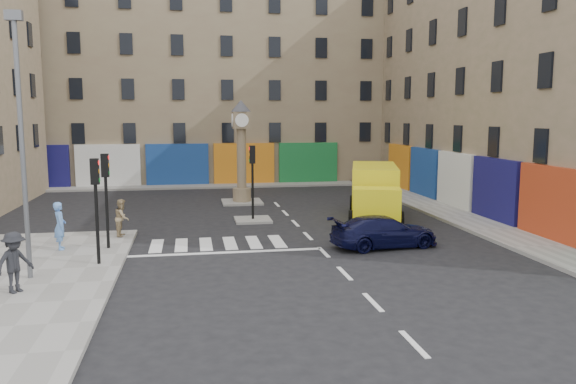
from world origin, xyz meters
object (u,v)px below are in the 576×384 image
object	(u,v)px
traffic_light_left_near	(96,194)
navy_sedan	(384,232)
pedestrian_dark	(14,262)
yellow_van	(374,193)
pedestrian_blue	(60,226)
traffic_light_island	(252,170)
clock_pillar	(241,145)
lamp_post	(21,132)
pedestrian_tan	(122,218)
traffic_light_left_far	(106,185)

from	to	relation	value
traffic_light_left_near	navy_sedan	world-z (taller)	traffic_light_left_near
navy_sedan	pedestrian_dark	distance (m)	13.49
yellow_van	pedestrian_blue	distance (m)	15.13
traffic_light_island	clock_pillar	bearing A→B (deg)	90.00
navy_sedan	pedestrian_dark	size ratio (longest dim) A/B	2.43
clock_pillar	yellow_van	xyz separation A→B (m)	(6.24, -6.45, -2.20)
yellow_van	pedestrian_blue	world-z (taller)	yellow_van
lamp_post	yellow_van	distance (m)	17.23
navy_sedan	yellow_van	xyz separation A→B (m)	(1.63, 6.08, 0.71)
lamp_post	navy_sedan	xyz separation A→B (m)	(12.82, 2.66, -4.15)
pedestrian_blue	pedestrian_tan	xyz separation A→B (m)	(2.08, 2.11, -0.13)
clock_pillar	pedestrian_blue	bearing A→B (deg)	-125.53
traffic_light_left_near	traffic_light_left_far	distance (m)	2.40
traffic_light_left_far	pedestrian_blue	world-z (taller)	traffic_light_left_far
traffic_light_island	pedestrian_dark	bearing A→B (deg)	-127.32
traffic_light_island	pedestrian_tan	xyz separation A→B (m)	(-6.00, -3.22, -1.64)
traffic_light_left_near	pedestrian_blue	bearing A→B (deg)	125.74
navy_sedan	traffic_light_left_far	bearing A→B (deg)	76.51
lamp_post	traffic_light_left_near	bearing A→B (deg)	36.38
pedestrian_tan	pedestrian_dark	world-z (taller)	pedestrian_dark
yellow_van	traffic_light_island	bearing A→B (deg)	-167.22
pedestrian_blue	pedestrian_tan	distance (m)	2.96
traffic_light_left_near	yellow_van	distance (m)	14.59
pedestrian_tan	traffic_light_island	bearing A→B (deg)	-57.37
traffic_light_left_far	lamp_post	bearing A→B (deg)	-116.57
clock_pillar	navy_sedan	distance (m)	13.67
traffic_light_left_near	traffic_light_left_far	bearing A→B (deg)	90.00
yellow_van	pedestrian_tan	distance (m)	12.56
traffic_light_left_far	yellow_van	xyz separation A→B (m)	(12.54, 4.95, -1.28)
clock_pillar	traffic_light_left_far	bearing A→B (deg)	-118.94
yellow_van	pedestrian_tan	bearing A→B (deg)	-150.34
traffic_light_left_near	pedestrian_tan	world-z (taller)	traffic_light_left_near
clock_pillar	pedestrian_dark	world-z (taller)	clock_pillar
clock_pillar	traffic_light_left_near	bearing A→B (deg)	-114.55
traffic_light_island	lamp_post	world-z (taller)	lamp_post
traffic_light_left_near	traffic_light_left_far	world-z (taller)	same
yellow_van	pedestrian_blue	bearing A→B (deg)	-144.29
clock_pillar	navy_sedan	xyz separation A→B (m)	(4.62, -12.53, -2.91)
navy_sedan	pedestrian_tan	world-z (taller)	pedestrian_tan
traffic_light_left_near	lamp_post	bearing A→B (deg)	-143.62
traffic_light_left_far	pedestrian_dark	size ratio (longest dim) A/B	2.05
clock_pillar	navy_sedan	size ratio (longest dim) A/B	1.39
yellow_van	pedestrian_dark	distance (m)	17.73
pedestrian_dark	traffic_light_island	bearing A→B (deg)	1.54
traffic_light_island	pedestrian_tan	world-z (taller)	traffic_light_island
pedestrian_blue	traffic_light_island	bearing A→B (deg)	-70.53
clock_pillar	pedestrian_blue	size ratio (longest dim) A/B	3.28
traffic_light_left_near	lamp_post	distance (m)	3.21
pedestrian_dark	pedestrian_blue	bearing A→B (deg)	37.74
navy_sedan	lamp_post	bearing A→B (deg)	94.19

